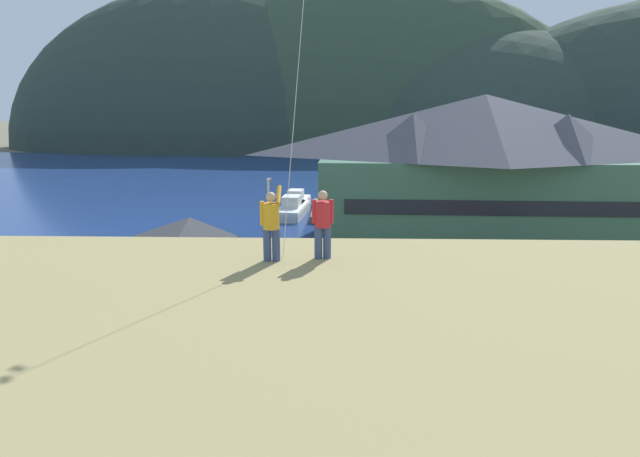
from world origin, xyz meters
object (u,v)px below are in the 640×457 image
object	(u,v)px
moored_boat_inner_slip	(292,209)
parked_car_front_row_red	(603,348)
harbor_lodge	(482,166)
parking_light_pole	(269,225)
moored_boat_outer_mooring	(362,204)
parked_car_lone_by_shed	(467,330)
parked_car_back_row_left	(489,294)
person_companion	(323,222)
parked_car_mid_row_near	(587,289)
parked_car_mid_row_center	(156,330)
parked_car_front_row_end	(258,345)
parked_car_corner_spot	(50,287)
moored_boat_wharfside	(296,203)
wharf_dock	(328,210)
person_kite_flyer	(271,224)
parked_car_back_row_right	(359,286)
storage_shed_near_lot	(191,257)
parked_car_front_row_silver	(364,330)

from	to	relation	value
moored_boat_inner_slip	parked_car_front_row_red	size ratio (longest dim) A/B	1.76
harbor_lodge	parking_light_pole	bearing A→B (deg)	-143.22
moored_boat_outer_mooring	parked_car_lone_by_shed	bearing A→B (deg)	-84.23
parked_car_back_row_left	person_companion	xyz separation A→B (m)	(-8.68, -15.58, 7.34)
parked_car_mid_row_near	parked_car_mid_row_center	bearing A→B (deg)	-163.78
parked_car_lone_by_shed	parked_car_mid_row_near	xyz separation A→B (m)	(8.10, 6.12, 0.00)
harbor_lodge	parked_car_back_row_left	bearing A→B (deg)	-101.49
parked_car_front_row_end	parked_car_corner_spot	distance (m)	14.82
parking_light_pole	parked_car_corner_spot	bearing A→B (deg)	-163.09
moored_boat_wharfside	parked_car_mid_row_near	world-z (taller)	moored_boat_wharfside
moored_boat_wharfside	parked_car_mid_row_near	size ratio (longest dim) A/B	1.64
harbor_lodge	parked_car_lone_by_shed	size ratio (longest dim) A/B	6.34
wharf_dock	moored_boat_wharfside	world-z (taller)	moored_boat_wharfside
harbor_lodge	parked_car_back_row_left	size ratio (longest dim) A/B	6.33
parked_car_mid_row_center	person_kite_flyer	distance (m)	14.41
parked_car_front_row_end	parked_car_back_row_right	size ratio (longest dim) A/B	1.01
moored_boat_wharfside	parked_car_corner_spot	distance (m)	31.73
parked_car_front_row_end	parking_light_pole	size ratio (longest dim) A/B	0.65
wharf_dock	parked_car_front_row_end	bearing A→B (deg)	-94.04
storage_shed_near_lot	person_companion	size ratio (longest dim) A/B	4.34
storage_shed_near_lot	wharf_dock	world-z (taller)	storage_shed_near_lot
parked_car_front_row_end	person_kite_flyer	xyz separation A→B (m)	(1.76, -8.92, 7.35)
person_companion	parking_light_pole	bearing A→B (deg)	100.94
parked_car_front_row_silver	parked_car_front_row_red	bearing A→B (deg)	-9.00
parked_car_corner_spot	storage_shed_near_lot	bearing A→B (deg)	9.73
parking_light_pole	moored_boat_inner_slip	bearing A→B (deg)	90.90
harbor_lodge	moored_boat_wharfside	world-z (taller)	harbor_lodge
harbor_lodge	storage_shed_near_lot	world-z (taller)	harbor_lodge
moored_boat_wharfside	person_companion	world-z (taller)	person_companion
moored_boat_wharfside	moored_boat_inner_slip	bearing A→B (deg)	-91.96
wharf_dock	person_kite_flyer	distance (m)	44.15
parked_car_lone_by_shed	parked_car_back_row_right	xyz separation A→B (m)	(-4.73, 6.20, 0.00)
moored_boat_wharfside	parked_car_front_row_silver	world-z (taller)	moored_boat_wharfside
parked_car_back_row_left	parked_car_corner_spot	xyz separation A→B (m)	(-24.59, 0.40, 0.00)
moored_boat_wharfside	parking_light_pole	distance (m)	25.94
parked_car_back_row_left	wharf_dock	bearing A→B (deg)	108.60
parked_car_front_row_silver	parking_light_pole	bearing A→B (deg)	120.62
moored_boat_wharfside	parked_car_mid_row_center	bearing A→B (deg)	-96.41
storage_shed_near_lot	wharf_dock	distance (m)	26.96
person_companion	parked_car_front_row_end	bearing A→B (deg)	109.29
parked_car_front_row_silver	moored_boat_wharfside	bearing A→B (deg)	99.22
wharf_dock	moored_boat_inner_slip	xyz separation A→B (m)	(-3.55, -1.54, 0.37)
wharf_dock	parked_car_mid_row_center	distance (m)	33.80
parked_car_lone_by_shed	parked_car_back_row_left	bearing A→B (deg)	65.27
parked_car_front_row_silver	person_kite_flyer	size ratio (longest dim) A/B	2.33
parked_car_back_row_right	parked_car_mid_row_center	bearing A→B (deg)	-145.46
moored_boat_outer_mooring	wharf_dock	bearing A→B (deg)	-157.93
storage_shed_near_lot	person_companion	distance (m)	19.99
parked_car_mid_row_near	person_kite_flyer	distance (m)	24.27
parked_car_back_row_right	person_kite_flyer	world-z (taller)	person_kite_flyer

